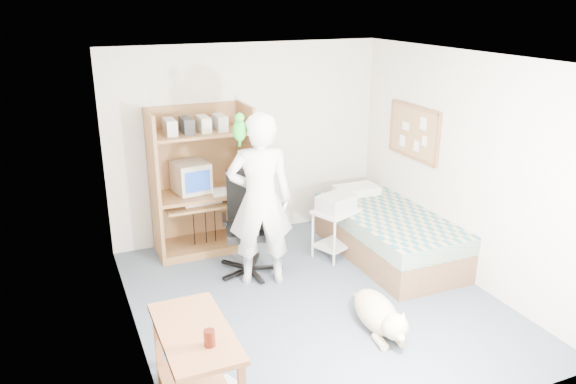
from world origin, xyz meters
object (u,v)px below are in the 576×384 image
object	(u,v)px
side_desk	(196,360)
printer_cart	(335,225)
bed	(388,234)
dog	(379,314)
computer_hutch	(202,186)
person	(260,200)
office_chair	(249,237)

from	to	relation	value
side_desk	printer_cart	distance (m)	3.07
bed	side_desk	xyz separation A→B (m)	(-2.85, -1.82, 0.21)
dog	printer_cart	world-z (taller)	printer_cart
computer_hutch	person	size ratio (longest dim) A/B	0.94
office_chair	person	world-z (taller)	person
person	side_desk	bearing A→B (deg)	72.33
side_desk	office_chair	size ratio (longest dim) A/B	0.86
bed	printer_cart	xyz separation A→B (m)	(-0.59, 0.26, 0.11)
dog	side_desk	bearing A→B (deg)	-159.17
bed	printer_cart	distance (m)	0.65
person	dog	distance (m)	1.72
dog	printer_cart	distance (m)	1.68
bed	dog	size ratio (longest dim) A/B	1.91
office_chair	person	size ratio (longest dim) A/B	0.60
computer_hutch	printer_cart	world-z (taller)	computer_hutch
office_chair	dog	distance (m)	1.84
bed	person	xyz separation A→B (m)	(-1.65, 0.01, 0.67)
bed	dog	bearing A→B (deg)	-125.64
person	printer_cart	size ratio (longest dim) A/B	3.11
bed	dog	world-z (taller)	bed
bed	person	world-z (taller)	person
person	dog	world-z (taller)	person
bed	office_chair	xyz separation A→B (m)	(-1.69, 0.32, 0.13)
computer_hutch	bed	world-z (taller)	computer_hutch
computer_hutch	side_desk	size ratio (longest dim) A/B	1.80
bed	office_chair	size ratio (longest dim) A/B	1.74
bed	office_chair	bearing A→B (deg)	169.27
computer_hutch	office_chair	distance (m)	0.95
computer_hutch	person	xyz separation A→B (m)	(0.35, -1.11, 0.14)
dog	printer_cart	xyz separation A→B (m)	(0.39, 1.62, 0.23)
person	bed	bearing A→B (deg)	-164.72
dog	printer_cart	bearing A→B (deg)	83.81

